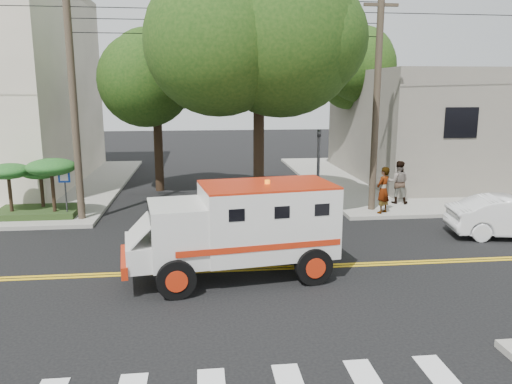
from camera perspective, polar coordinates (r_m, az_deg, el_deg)
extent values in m
plane|color=black|center=(14.72, -2.55, -8.87)|extent=(100.00, 100.00, 0.00)
cube|color=gray|center=(31.24, 21.10, 1.55)|extent=(17.00, 17.00, 0.15)
cube|color=slate|center=(32.05, 23.49, 7.15)|extent=(14.00, 12.00, 6.00)
cylinder|color=#382D23|center=(20.31, -20.09, 9.12)|extent=(0.28, 0.28, 9.00)
cylinder|color=#382D23|center=(21.22, 13.58, 9.59)|extent=(0.28, 0.28, 9.00)
cylinder|color=black|center=(20.46, 0.31, 7.03)|extent=(0.44, 0.44, 7.00)
sphere|color=#16340E|center=(20.47, 0.32, 16.84)|extent=(5.32, 5.32, 5.32)
sphere|color=#16340E|center=(19.95, 4.03, 18.60)|extent=(4.56, 4.56, 4.56)
cylinder|color=black|center=(25.94, -11.14, 6.26)|extent=(0.44, 0.44, 5.60)
sphere|color=#16340E|center=(25.83, -11.39, 12.45)|extent=(3.92, 3.92, 3.92)
sphere|color=#16340E|center=(25.23, -9.58, 13.49)|extent=(3.36, 3.36, 3.36)
cylinder|color=black|center=(31.28, 11.14, 7.48)|extent=(0.44, 0.44, 5.95)
sphere|color=#16340E|center=(31.21, 11.36, 12.94)|extent=(4.20, 4.20, 4.20)
sphere|color=#16340E|center=(30.94, 13.38, 13.70)|extent=(3.60, 3.60, 3.60)
cylinder|color=#3F3F42|center=(20.20, 7.11, 2.02)|extent=(0.12, 0.12, 3.60)
imported|color=#3F3F42|center=(20.02, 7.21, 5.83)|extent=(0.15, 0.18, 0.90)
cylinder|color=#3F3F42|center=(21.05, -20.89, -0.49)|extent=(0.06, 0.06, 2.00)
cube|color=#0C33A5|center=(20.85, -21.09, 1.62)|extent=(0.45, 0.03, 0.45)
cube|color=#1E3314|center=(22.13, -23.63, -2.08)|extent=(3.20, 2.00, 0.24)
cylinder|color=black|center=(21.96, -26.29, -0.06)|extent=(0.14, 0.14, 1.52)
ellipsoid|color=#15471A|center=(21.82, -26.49, 2.14)|extent=(1.73, 1.73, 0.60)
cylinder|color=black|center=(22.31, -23.26, 0.16)|extent=(0.14, 0.14, 1.36)
ellipsoid|color=#15471A|center=(22.18, -23.42, 2.10)|extent=(1.55, 1.55, 0.54)
cylinder|color=black|center=(21.24, -22.17, 0.15)|extent=(0.14, 0.14, 1.68)
ellipsoid|color=#15471A|center=(21.08, -22.37, 2.66)|extent=(1.91, 1.91, 0.66)
cube|color=silver|center=(13.89, 1.29, -3.17)|extent=(3.84, 2.60, 1.93)
cube|color=silver|center=(13.49, -8.91, -4.57)|extent=(1.74, 2.21, 1.56)
cube|color=black|center=(13.34, -12.03, -3.05)|extent=(0.28, 1.55, 0.64)
cube|color=silver|center=(13.57, -12.92, -6.66)|extent=(1.08, 1.93, 0.64)
cube|color=#AE250D|center=(13.65, -14.82, -7.68)|extent=(0.45, 1.98, 0.32)
cube|color=#AE250D|center=(13.67, 1.31, 0.85)|extent=(3.84, 2.60, 0.06)
cylinder|color=black|center=(12.80, -9.12, -9.83)|extent=(1.04, 0.44, 1.01)
cylinder|color=black|center=(14.73, -9.93, -6.95)|extent=(1.04, 0.44, 1.01)
cylinder|color=black|center=(13.61, 6.61, -8.43)|extent=(1.04, 0.44, 1.01)
cylinder|color=black|center=(15.43, 3.83, -5.92)|extent=(1.04, 0.44, 1.01)
imported|color=gray|center=(21.03, 14.32, 0.21)|extent=(0.83, 0.80, 1.92)
imported|color=gray|center=(23.03, 15.95, 1.09)|extent=(1.12, 1.00, 1.91)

